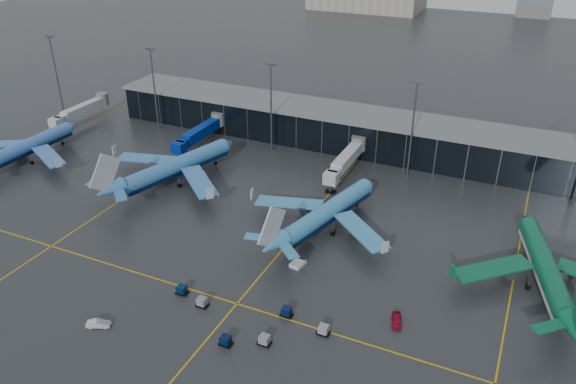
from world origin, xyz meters
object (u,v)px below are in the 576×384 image
at_px(airliner_arkefly, 176,157).
at_px(baggage_carts, 246,318).
at_px(airliner_klm_near, 328,202).
at_px(airliner_aer_lingus, 548,256).
at_px(airliner_klm_west, 26,139).
at_px(mobile_airstair, 298,262).
at_px(service_van_white, 98,324).
at_px(service_van_red, 397,320).

distance_m(airliner_arkefly, baggage_carts, 58.77).
relative_size(airliner_klm_near, baggage_carts, 1.39).
bearing_deg(airliner_aer_lingus, airliner_klm_west, 164.06).
bearing_deg(mobile_airstair, service_van_white, -118.12).
bearing_deg(baggage_carts, mobile_airstair, 86.10).
relative_size(airliner_klm_west, mobile_airstair, 11.63).
relative_size(airliner_arkefly, airliner_klm_near, 1.07).
bearing_deg(airliner_aer_lingus, service_van_white, -162.28).
xyz_separation_m(airliner_klm_west, baggage_carts, (87.50, -34.19, -5.53)).
bearing_deg(service_van_white, mobile_airstair, -62.79).
bearing_deg(airliner_klm_west, service_van_white, -34.04).
distance_m(airliner_klm_west, service_van_red, 113.93).
bearing_deg(service_van_red, airliner_klm_west, 151.98).
distance_m(airliner_aer_lingus, service_van_red, 32.02).
relative_size(airliner_aer_lingus, mobile_airstair, 11.86).
height_order(airliner_klm_west, mobile_airstair, airliner_klm_west).
height_order(baggage_carts, mobile_airstair, mobile_airstair).
relative_size(airliner_arkefly, service_van_red, 10.76).
bearing_deg(mobile_airstair, service_van_red, -11.43).
height_order(airliner_klm_near, service_van_red, airliner_klm_near).
relative_size(airliner_klm_west, service_van_red, 9.80).
xyz_separation_m(airliner_klm_near, service_van_red, (22.45, -24.61, -5.73)).
relative_size(airliner_klm_near, service_van_red, 10.04).
distance_m(airliner_aer_lingus, mobile_airstair, 47.12).
bearing_deg(airliner_arkefly, service_van_red, -8.55).
bearing_deg(service_van_white, airliner_klm_near, -52.17).
bearing_deg(service_van_red, service_van_white, -170.30).
relative_size(airliner_klm_west, baggage_carts, 1.36).
bearing_deg(mobile_airstair, airliner_arkefly, 163.28).
bearing_deg(baggage_carts, service_van_white, -152.47).
distance_m(airliner_klm_west, service_van_white, 79.79).
distance_m(airliner_klm_near, baggage_carts, 35.75).
xyz_separation_m(airliner_arkefly, service_van_white, (19.63, -52.26, -6.23)).
height_order(baggage_carts, service_van_red, baggage_carts).
bearing_deg(service_van_white, baggage_carts, -87.71).
relative_size(baggage_carts, service_van_white, 7.40).
xyz_separation_m(airliner_aer_lingus, baggage_carts, (-46.00, -33.05, -5.65)).
distance_m(airliner_klm_near, service_van_white, 53.01).
relative_size(airliner_klm_west, airliner_klm_near, 0.98).
bearing_deg(airliner_klm_west, airliner_arkefly, 9.14).
height_order(airliner_klm_near, baggage_carts, airliner_klm_near).
height_order(airliner_aer_lingus, service_van_red, airliner_aer_lingus).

